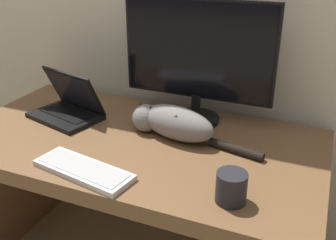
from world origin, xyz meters
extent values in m
cube|color=brown|center=(0.00, 0.39, 0.68)|extent=(1.47, 0.78, 0.06)
cube|color=brown|center=(-0.70, 0.39, 0.32)|extent=(0.04, 0.71, 0.65)
cylinder|color=black|center=(0.17, 0.64, 0.72)|extent=(0.21, 0.21, 0.02)
cylinder|color=black|center=(0.17, 0.64, 0.78)|extent=(0.04, 0.04, 0.10)
cube|color=black|center=(0.17, 0.65, 1.02)|extent=(0.64, 0.02, 0.41)
cube|color=black|center=(0.17, 0.64, 1.02)|extent=(0.62, 0.01, 0.38)
cube|color=black|center=(-0.37, 0.44, 0.72)|extent=(0.35, 0.28, 0.02)
cube|color=black|center=(-0.37, 0.45, 0.73)|extent=(0.27, 0.17, 0.00)
cube|color=black|center=(-0.36, 0.50, 0.82)|extent=(0.32, 0.17, 0.19)
cube|color=black|center=(-0.36, 0.50, 0.82)|extent=(0.28, 0.14, 0.17)
cube|color=white|center=(-0.04, 0.09, 0.72)|extent=(0.38, 0.19, 0.02)
cube|color=#B3B3B3|center=(-0.04, 0.09, 0.73)|extent=(0.35, 0.16, 0.00)
ellipsoid|color=gray|center=(0.15, 0.46, 0.77)|extent=(0.35, 0.20, 0.13)
ellipsoid|color=black|center=(0.17, 0.45, 0.81)|extent=(0.16, 0.13, 0.05)
sphere|color=gray|center=(0.01, 0.47, 0.76)|extent=(0.11, 0.11, 0.11)
cone|color=black|center=(-0.01, 0.48, 0.81)|extent=(0.03, 0.03, 0.03)
cone|color=black|center=(0.04, 0.47, 0.81)|extent=(0.03, 0.03, 0.03)
cylinder|color=black|center=(0.40, 0.43, 0.72)|extent=(0.22, 0.08, 0.03)
cylinder|color=#232328|center=(0.46, 0.13, 0.76)|extent=(0.09, 0.09, 0.10)
camera|label=1|loc=(0.67, -0.84, 1.43)|focal=42.00mm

